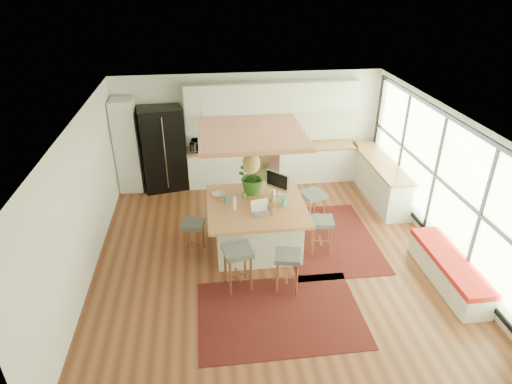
{
  "coord_description": "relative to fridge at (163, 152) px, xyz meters",
  "views": [
    {
      "loc": [
        -1.11,
        -6.81,
        4.96
      ],
      "look_at": [
        -0.2,
        0.5,
        1.1
      ],
      "focal_mm": 30.61,
      "sensor_mm": 36.0,
      "label": 1
    }
  ],
  "objects": [
    {
      "name": "ceiling",
      "position": [
        2.13,
        -3.18,
        1.78
      ],
      "size": [
        7.0,
        7.0,
        0.0
      ],
      "primitive_type": "plane",
      "rotation": [
        3.14,
        0.0,
        0.0
      ],
      "color": "white",
      "rests_on": "ground"
    },
    {
      "name": "fridge",
      "position": [
        0.0,
        0.0,
        0.0
      ],
      "size": [
        1.15,
        0.98,
        2.03
      ],
      "primitive_type": null,
      "rotation": [
        0.0,
        0.0,
        0.2
      ],
      "color": "black",
      "rests_on": "floor"
    },
    {
      "name": "island_bottle_3",
      "position": [
        2.26,
        -2.8,
        0.1
      ],
      "size": [
        0.07,
        0.07,
        0.19
      ],
      "primitive_type": "cylinder",
      "color": "silver",
      "rests_on": "island"
    },
    {
      "name": "stool_right_back",
      "position": [
        3.18,
        -2.25,
        -0.57
      ],
      "size": [
        0.59,
        0.59,
        0.78
      ],
      "primitive_type": null,
      "rotation": [
        0.0,
        0.0,
        1.93
      ],
      "color": "#494F51",
      "rests_on": "floor"
    },
    {
      "name": "backsplash",
      "position": [
        2.68,
        0.3,
        0.43
      ],
      "size": [
        4.2,
        0.02,
        0.8
      ],
      "primitive_type": "cube",
      "color": "white",
      "rests_on": "wall_back"
    },
    {
      "name": "floor",
      "position": [
        2.13,
        -3.18,
        -0.93
      ],
      "size": [
        7.0,
        7.0,
        0.0
      ],
      "primitive_type": "plane",
      "color": "#602C1B",
      "rests_on": "ground"
    },
    {
      "name": "island_bottle_0",
      "position": [
        1.36,
        -2.75,
        0.1
      ],
      "size": [
        0.07,
        0.07,
        0.19
      ],
      "primitive_type": "cylinder",
      "color": "#30ADC1",
      "rests_on": "island"
    },
    {
      "name": "rug_near",
      "position": [
        2.05,
        -4.82,
        -0.92
      ],
      "size": [
        2.6,
        1.8,
        0.01
      ],
      "primitive_type": "cube",
      "color": "black",
      "rests_on": "floor"
    },
    {
      "name": "ceiling_panel",
      "position": [
        1.83,
        -2.78,
        1.12
      ],
      "size": [
        1.86,
        1.86,
        0.8
      ],
      "primitive_type": null,
      "color": "#AA623C",
      "rests_on": "ceiling"
    },
    {
      "name": "island_bottle_5",
      "position": [
        2.41,
        -2.95,
        0.1
      ],
      "size": [
        0.07,
        0.07,
        0.19
      ],
      "primitive_type": "cylinder",
      "color": "#30ADC1",
      "rests_on": "island"
    },
    {
      "name": "wall_front",
      "position": [
        2.13,
        -6.68,
        0.42
      ],
      "size": [
        6.5,
        0.0,
        6.5
      ],
      "primitive_type": "plane",
      "rotation": [
        -1.57,
        0.0,
        0.0
      ],
      "color": "white",
      "rests_on": "ground"
    },
    {
      "name": "microwave",
      "position": [
        0.92,
        -0.03,
        0.16
      ],
      "size": [
        0.52,
        0.35,
        0.33
      ],
      "primitive_type": "imported",
      "rotation": [
        0.0,
        0.0,
        -0.18
      ],
      "color": "#A5A5AA",
      "rests_on": "back_counter_top"
    },
    {
      "name": "right_counter_top",
      "position": [
        5.06,
        -1.18,
        -0.03
      ],
      "size": [
        0.64,
        2.54,
        0.05
      ],
      "primitive_type": "cube",
      "color": "#AA623C",
      "rests_on": "right_counter_base"
    },
    {
      "name": "wall_left",
      "position": [
        -1.12,
        -3.18,
        0.42
      ],
      "size": [
        0.0,
        7.0,
        7.0
      ],
      "primitive_type": "plane",
      "rotation": [
        1.57,
        0.0,
        1.57
      ],
      "color": "white",
      "rests_on": "ground"
    },
    {
      "name": "island",
      "position": [
        1.91,
        -2.85,
        -0.46
      ],
      "size": [
        1.85,
        1.85,
        0.93
      ],
      "primitive_type": null,
      "color": "#AA623C",
      "rests_on": "floor"
    },
    {
      "name": "stool_left_side",
      "position": [
        0.71,
        -2.94,
        -0.57
      ],
      "size": [
        0.46,
        0.46,
        0.68
      ],
      "primitive_type": null,
      "rotation": [
        0.0,
        0.0,
        -1.74
      ],
      "color": "#494F51",
      "rests_on": "floor"
    },
    {
      "name": "range",
      "position": [
        2.43,
        -0.0,
        -0.43
      ],
      "size": [
        0.76,
        0.62,
        1.0
      ],
      "primitive_type": null,
      "color": "#A5A5AA",
      "rests_on": "floor"
    },
    {
      "name": "right_counter_base",
      "position": [
        5.06,
        -1.18,
        -0.49
      ],
      "size": [
        0.6,
        2.5,
        0.88
      ],
      "primitive_type": "cube",
      "color": "white",
      "rests_on": "floor"
    },
    {
      "name": "island_bottle_1",
      "position": [
        1.51,
        -3.0,
        0.1
      ],
      "size": [
        0.07,
        0.07,
        0.19
      ],
      "primitive_type": "cylinder",
      "color": "white",
      "rests_on": "island"
    },
    {
      "name": "wall_back",
      "position": [
        2.13,
        0.32,
        0.42
      ],
      "size": [
        6.5,
        0.0,
        6.5
      ],
      "primitive_type": "plane",
      "rotation": [
        1.57,
        0.0,
        0.0
      ],
      "color": "white",
      "rests_on": "ground"
    },
    {
      "name": "back_counter_top",
      "position": [
        2.68,
        -0.0,
        -0.03
      ],
      "size": [
        4.24,
        0.64,
        0.05
      ],
      "primitive_type": "cube",
      "color": "#AA623C",
      "rests_on": "back_counter_base"
    },
    {
      "name": "window_wall",
      "position": [
        5.35,
        -3.18,
        0.47
      ],
      "size": [
        0.1,
        6.2,
        2.6
      ],
      "primitive_type": null,
      "color": "black",
      "rests_on": "wall_right"
    },
    {
      "name": "stool_near_right",
      "position": [
        2.27,
        -4.21,
        -0.57
      ],
      "size": [
        0.5,
        0.5,
        0.72
      ],
      "primitive_type": null,
      "rotation": [
        0.0,
        0.0,
        -0.22
      ],
      "color": "#494F51",
      "rests_on": "floor"
    },
    {
      "name": "wall_right",
      "position": [
        5.38,
        -3.18,
        0.42
      ],
      "size": [
        0.0,
        7.0,
        7.0
      ],
      "primitive_type": "plane",
      "rotation": [
        1.57,
        0.0,
        -1.57
      ],
      "color": "white",
      "rests_on": "ground"
    },
    {
      "name": "island_bowl",
      "position": [
        1.22,
        -2.43,
        0.03
      ],
      "size": [
        0.3,
        0.3,
        0.06
      ],
      "primitive_type": "imported",
      "rotation": [
        0.0,
        0.0,
        0.32
      ],
      "color": "silver",
      "rests_on": "island"
    },
    {
      "name": "rug_right",
      "position": [
        3.4,
        -2.81,
        -0.92
      ],
      "size": [
        1.8,
        2.6,
        0.01
      ],
      "primitive_type": "cube",
      "color": "black",
      "rests_on": "floor"
    },
    {
      "name": "pantry",
      "position": [
        -0.82,
        -0.0,
        0.2
      ],
      "size": [
        0.55,
        0.6,
        2.25
      ],
      "primitive_type": "cube",
      "color": "white",
      "rests_on": "floor"
    },
    {
      "name": "stool_right_front",
      "position": [
        3.12,
        -3.2,
        -0.57
      ],
      "size": [
        0.48,
        0.48,
        0.71
      ],
      "primitive_type": null,
      "rotation": [
        0.0,
        0.0,
        1.42
      ],
      "color": "#494F51",
      "rests_on": "floor"
    },
    {
      "name": "laptop",
      "position": [
        1.98,
        -3.23,
        0.12
      ],
      "size": [
        0.42,
        0.44,
        0.26
      ],
      "primitive_type": null,
      "rotation": [
        0.0,
        0.0,
        0.24
      ],
      "color": "#A5A5AA",
      "rests_on": "island"
    },
    {
      "name": "monitor",
      "position": [
        2.37,
        -2.53,
        0.26
      ],
      "size": [
        0.5,
        0.51,
        0.49
      ],
      "primitive_type": null,
      "rotation": [
        0.0,
        0.0,
        -0.81
      ],
      "color": "#A5A5AA",
      "rests_on": "island"
    },
    {
      "name": "island_bottle_2",
      "position": [
        2.16,
        -3.15,
        0.1
      ],
      "size": [
        0.07,
        0.07,
        0.19
      ],
      "primitive_type": "cylinder",
      "color": "#AE433A",
      "rests_on": "island"
    },
    {
      "name": "island_plant",
      "position": [
        1.92,
        -2.37,
        0.29
      ],
      "size": [
        0.83,
        0.88,
        0.57
      ],
      "primitive_type": "imported",
      "rotation": [
        0.0,
        0.0,
        0.27
      ],
      "color": "#1E4C19",
      "rests_on": "island"
    },
    {
      "name": "window_bench",
      "position": [
        5.08,
        -4.38,
        -0.68
      ],
      "size": [
        0.52,
        2.0,
        0.5
      ],
      "primitive_type": null,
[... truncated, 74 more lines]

